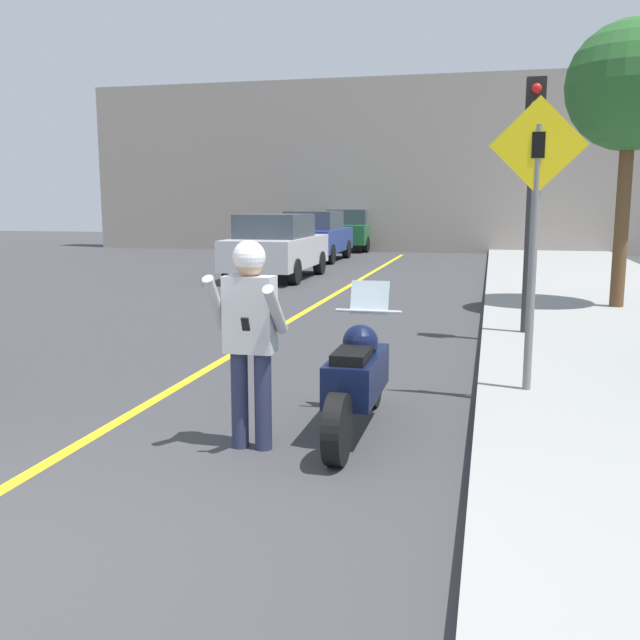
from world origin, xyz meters
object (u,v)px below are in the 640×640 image
(parked_car_silver, at_px, (277,246))
(parked_car_blue, at_px, (315,236))
(person_biker, at_px, (250,323))
(crossing_sign, at_px, (535,217))
(street_tree, at_px, (631,88))
(parked_car_green, at_px, (351,229))
(motorcycle, at_px, (357,377))
(traffic_light, at_px, (533,158))

(parked_car_silver, relative_size, parked_car_blue, 1.00)
(person_biker, relative_size, crossing_sign, 0.60)
(crossing_sign, bearing_deg, street_tree, 73.89)
(parked_car_silver, relative_size, parked_car_green, 1.00)
(parked_car_green, bearing_deg, person_biker, -80.92)
(parked_car_silver, bearing_deg, crossing_sign, -61.33)
(parked_car_blue, bearing_deg, parked_car_green, 88.12)
(motorcycle, distance_m, person_biker, 1.13)
(person_biker, distance_m, crossing_sign, 3.02)
(street_tree, distance_m, parked_car_blue, 13.39)
(street_tree, height_order, parked_car_blue, street_tree)
(motorcycle, relative_size, parked_car_green, 0.52)
(traffic_light, bearing_deg, parked_car_green, 108.18)
(person_biker, bearing_deg, parked_car_blue, 102.31)
(person_biker, xyz_separation_m, street_tree, (4.05, 8.10, 2.86))
(person_biker, bearing_deg, parked_car_silver, 106.03)
(traffic_light, bearing_deg, street_tree, 60.71)
(crossing_sign, bearing_deg, parked_car_green, 105.37)
(parked_car_silver, bearing_deg, parked_car_blue, 93.97)
(traffic_light, height_order, parked_car_green, traffic_light)
(motorcycle, height_order, person_biker, person_biker)
(person_biker, relative_size, parked_car_blue, 0.41)
(street_tree, relative_size, parked_car_blue, 1.16)
(motorcycle, xyz_separation_m, parked_car_silver, (-4.36, 11.91, 0.37))
(crossing_sign, distance_m, parked_car_green, 22.93)
(parked_car_silver, distance_m, parked_car_green, 11.39)
(crossing_sign, distance_m, parked_car_blue, 17.69)
(street_tree, xyz_separation_m, parked_car_silver, (-7.66, 4.44, -3.05))
(parked_car_blue, distance_m, parked_car_green, 5.57)
(street_tree, bearing_deg, traffic_light, -119.29)
(person_biker, height_order, parked_car_green, person_biker)
(person_biker, distance_m, traffic_light, 5.82)
(person_biker, xyz_separation_m, parked_car_silver, (-3.60, 12.54, -0.19))
(crossing_sign, height_order, street_tree, street_tree)
(traffic_light, bearing_deg, crossing_sign, -92.03)
(crossing_sign, bearing_deg, traffic_light, 87.97)
(traffic_light, relative_size, street_tree, 0.72)
(motorcycle, distance_m, parked_car_silver, 12.69)
(parked_car_silver, xyz_separation_m, parked_car_blue, (-0.40, 5.81, 0.00))
(motorcycle, relative_size, street_tree, 0.45)
(traffic_light, height_order, street_tree, street_tree)
(traffic_light, bearing_deg, parked_car_silver, 128.65)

